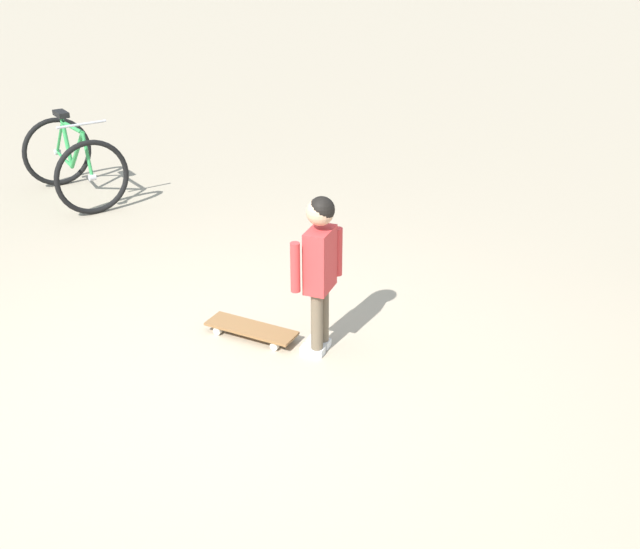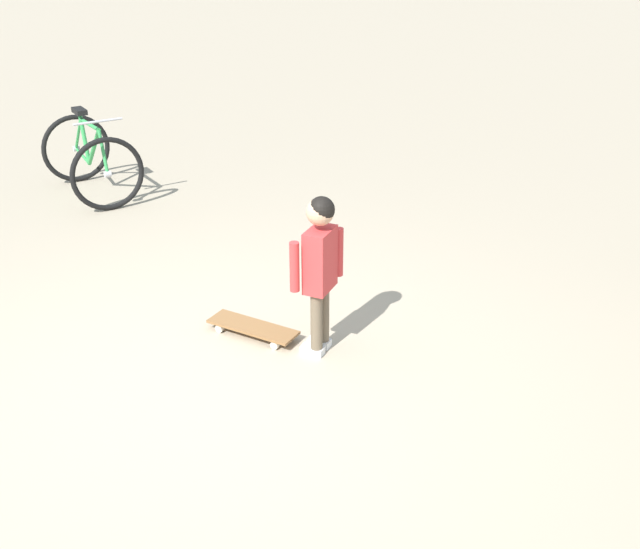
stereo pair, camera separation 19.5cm
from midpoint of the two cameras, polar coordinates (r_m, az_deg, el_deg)
name	(u,v)px [view 2 (the right image)]	position (r m, az deg, el deg)	size (l,w,h in m)	color
ground_plane	(210,392)	(4.53, -7.13, -8.91)	(50.00, 50.00, 0.00)	tan
child_person	(320,259)	(4.59, 1.20, 1.19)	(0.30, 0.32, 1.06)	brown
skateboard	(253,328)	(5.05, -4.03, -4.07)	(0.66, 0.41, 0.07)	olive
bicycle_near	(91,158)	(7.82, -16.35, 8.48)	(1.24, 1.27, 0.85)	black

